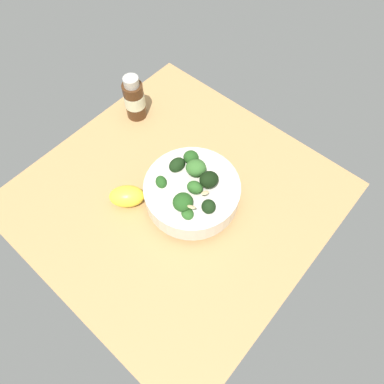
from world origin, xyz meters
The scene contains 4 objects.
ground_plane centered at (0.00, 0.00, -2.32)cm, with size 62.48×62.48×4.65cm, color tan.
bowl_of_broccoli centered at (1.27, -3.68, 4.48)cm, with size 20.15×20.15×11.38cm.
lemon_wedge centered at (-8.06, 6.86, 2.21)cm, with size 7.60×5.00×4.42cm, color yellow.
bottle_tall centered at (11.22, 23.84, 5.45)cm, with size 5.12×5.12×11.94cm.
Camera 1 is at (-27.28, -28.63, 67.74)cm, focal length 32.84 mm.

